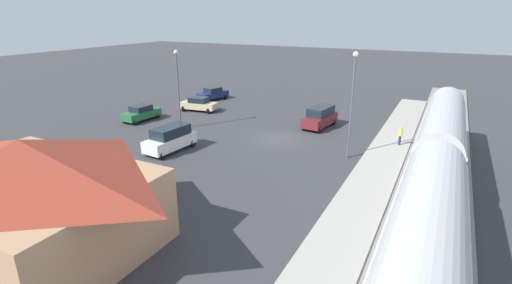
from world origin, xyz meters
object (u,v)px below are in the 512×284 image
at_px(station_building, 28,193).
at_px(light_pole_near_platform, 352,94).
at_px(pedestrian_on_platform, 400,134).
at_px(suv_maroon, 320,117).
at_px(light_pole_lot_center, 178,81).
at_px(suv_white, 170,138).
at_px(sedan_tan, 199,104).
at_px(sedan_green, 141,113).
at_px(sedan_navy, 213,94).

height_order(station_building, light_pole_near_platform, light_pole_near_platform).
height_order(pedestrian_on_platform, suv_maroon, suv_maroon).
height_order(pedestrian_on_platform, light_pole_lot_center, light_pole_lot_center).
distance_m(suv_white, light_pole_lot_center, 7.88).
relative_size(suv_maroon, light_pole_near_platform, 0.58).
height_order(suv_white, light_pole_near_platform, light_pole_near_platform).
distance_m(sedan_tan, light_pole_lot_center, 8.66).
distance_m(sedan_tan, suv_white, 14.36).
bearing_deg(sedan_green, light_pole_near_platform, 177.59).
xyz_separation_m(station_building, sedan_navy, (11.29, -33.81, -2.14)).
bearing_deg(pedestrian_on_platform, sedan_navy, -19.58).
relative_size(sedan_tan, sedan_navy, 0.98).
distance_m(sedan_tan, suv_maroon, 15.54).
xyz_separation_m(station_building, pedestrian_on_platform, (-14.71, -24.56, -1.74)).
distance_m(suv_maroon, sedan_navy, 18.65).
xyz_separation_m(sedan_navy, light_pole_lot_center, (-4.72, 13.35, 4.18)).
relative_size(station_building, sedan_green, 2.75).
height_order(pedestrian_on_platform, sedan_navy, pedestrian_on_platform).
relative_size(light_pole_near_platform, light_pole_lot_center, 1.08).
xyz_separation_m(pedestrian_on_platform, sedan_tan, (23.97, -2.99, -0.40)).
relative_size(suv_maroon, sedan_green, 1.11).
distance_m(sedan_green, light_pole_near_platform, 24.13).
distance_m(suv_maroon, light_pole_near_platform, 9.99).
distance_m(pedestrian_on_platform, light_pole_near_platform, 7.09).
bearing_deg(station_building, pedestrian_on_platform, -120.92).
relative_size(station_building, sedan_tan, 2.69).
distance_m(suv_white, suv_maroon, 16.01).
xyz_separation_m(pedestrian_on_platform, suv_white, (17.78, 9.97, -0.13)).
relative_size(station_building, light_pole_lot_center, 1.57).
bearing_deg(suv_white, station_building, 101.90).
bearing_deg(sedan_green, suv_maroon, -160.68).
bearing_deg(pedestrian_on_platform, suv_maroon, -19.67).
relative_size(suv_white, light_pole_lot_center, 0.62).
bearing_deg(sedan_navy, light_pole_near_platform, 148.45).
height_order(station_building, sedan_tan, station_building).
distance_m(pedestrian_on_platform, suv_white, 20.39).
bearing_deg(suv_white, sedan_navy, -66.84).
distance_m(sedan_green, sedan_navy, 12.87).
xyz_separation_m(suv_white, sedan_navy, (8.22, -19.22, -0.27)).
relative_size(station_building, light_pole_near_platform, 1.45).
bearing_deg(suv_white, sedan_green, -34.27).
distance_m(sedan_green, light_pole_lot_center, 7.26).
distance_m(station_building, suv_maroon, 28.34).
bearing_deg(suv_maroon, light_pole_near_platform, 122.99).
height_order(sedan_tan, suv_white, suv_white).
bearing_deg(suv_maroon, sedan_tan, 0.09).
relative_size(pedestrian_on_platform, sedan_navy, 0.36).
xyz_separation_m(suv_maroon, light_pole_lot_center, (12.86, 7.11, 3.91)).
distance_m(station_building, sedan_tan, 29.14).
height_order(pedestrian_on_platform, suv_white, suv_white).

